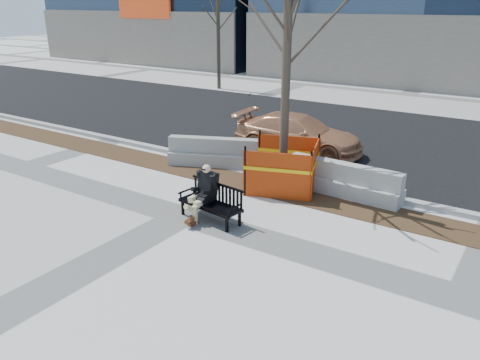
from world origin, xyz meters
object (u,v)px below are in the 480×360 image
at_px(bench, 211,220).
at_px(sedan, 298,152).
at_px(tree_fence, 282,187).
at_px(jersey_barrier_left, 219,166).
at_px(jersey_barrier_right, 343,195).
at_px(seated_man, 205,217).

bearing_deg(bench, sedan, 105.09).
xyz_separation_m(tree_fence, sedan, (-1.13, 3.10, 0.00)).
xyz_separation_m(bench, tree_fence, (0.37, 2.69, 0.00)).
bearing_deg(jersey_barrier_left, tree_fence, -35.52).
distance_m(bench, jersey_barrier_right, 3.62).
relative_size(seated_man, sedan, 0.30).
bearing_deg(bench, tree_fence, 89.80).
xyz_separation_m(tree_fence, jersey_barrier_right, (1.54, 0.39, 0.00)).
relative_size(bench, jersey_barrier_left, 0.52).
distance_m(tree_fence, jersey_barrier_left, 2.52).
relative_size(tree_fence, jersey_barrier_left, 2.16).
relative_size(seated_man, jersey_barrier_right, 0.42).
bearing_deg(sedan, jersey_barrier_right, -139.40).
xyz_separation_m(bench, sedan, (-0.76, 5.80, 0.00)).
bearing_deg(bench, seated_man, 169.07).
height_order(sedan, jersey_barrier_right, sedan).
height_order(bench, jersey_barrier_right, jersey_barrier_right).
relative_size(sedan, jersey_barrier_left, 1.39).
height_order(bench, sedan, sedan).
bearing_deg(jersey_barrier_left, jersey_barrier_right, -25.35).
bearing_deg(jersey_barrier_left, bench, -80.31).
relative_size(tree_fence, sedan, 1.55).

